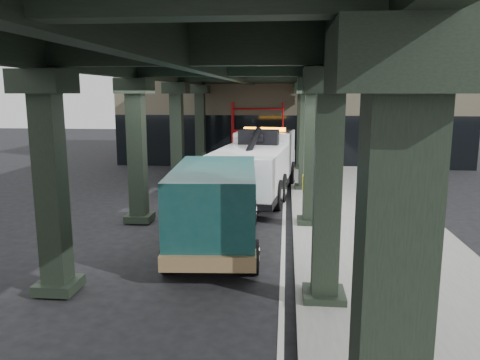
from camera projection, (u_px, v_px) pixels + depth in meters
The scene contains 8 objects.
ground at pixel (228, 243), 14.32m from camera, with size 90.00×90.00×0.00m, color black.
sidewalk at pixel (367, 226), 15.82m from camera, with size 5.00×40.00×0.15m, color gray.
lane_stripe at pixel (284, 226), 16.11m from camera, with size 0.12×38.00×0.01m, color silver.
viaduct at pixel (222, 64), 15.32m from camera, with size 7.40×32.00×6.40m.
building at pixel (291, 101), 32.96m from camera, with size 22.00×10.00×8.00m, color #C6B793.
scaffolding at pixel (258, 134), 28.26m from camera, with size 3.08×0.88×4.00m.
tow_truck at pixel (257, 163), 20.69m from camera, with size 3.59×9.54×3.06m.
towed_van at pixel (216, 205), 13.54m from camera, with size 2.86×6.28×2.48m.
Camera 1 is at (1.74, -13.62, 4.50)m, focal length 35.00 mm.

